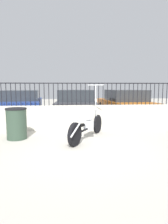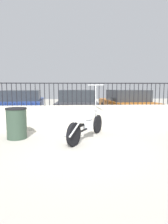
% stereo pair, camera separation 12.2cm
% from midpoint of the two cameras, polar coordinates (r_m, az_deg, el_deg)
% --- Properties ---
extents(ground_plane, '(40.00, 40.00, 0.00)m').
position_cam_midpoint_polar(ground_plane, '(4.81, 0.97, -10.81)').
color(ground_plane, '#B7B2A5').
extents(low_wall, '(8.10, 0.18, 0.85)m').
position_cam_midpoint_polar(low_wall, '(6.98, -0.93, -1.54)').
color(low_wall, beige).
rests_on(low_wall, ground_plane).
extents(fence_railing, '(8.10, 0.04, 0.78)m').
position_cam_midpoint_polar(fence_railing, '(6.90, -0.95, 6.12)').
color(fence_railing, black).
rests_on(fence_railing, low_wall).
extents(motorcycle_black, '(1.24, 1.97, 1.56)m').
position_cam_midpoint_polar(motorcycle_black, '(5.64, 1.13, -3.99)').
color(motorcycle_black, black).
rests_on(motorcycle_black, ground_plane).
extents(trash_bin, '(0.59, 0.59, 0.89)m').
position_cam_midpoint_polar(trash_bin, '(6.03, -18.17, -3.07)').
color(trash_bin, '#334738').
rests_on(trash_bin, ground_plane).
extents(car_blue, '(2.08, 4.10, 1.34)m').
position_cam_midpoint_polar(car_blue, '(9.63, -16.71, 2.10)').
color(car_blue, black).
rests_on(car_blue, ground_plane).
extents(car_dark_grey, '(2.03, 4.16, 1.35)m').
position_cam_midpoint_polar(car_dark_grey, '(9.48, -1.48, 2.31)').
color(car_dark_grey, black).
rests_on(car_dark_grey, ground_plane).
extents(car_orange, '(2.00, 4.43, 1.34)m').
position_cam_midpoint_polar(car_orange, '(10.19, 12.23, 2.46)').
color(car_orange, black).
rests_on(car_orange, ground_plane).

